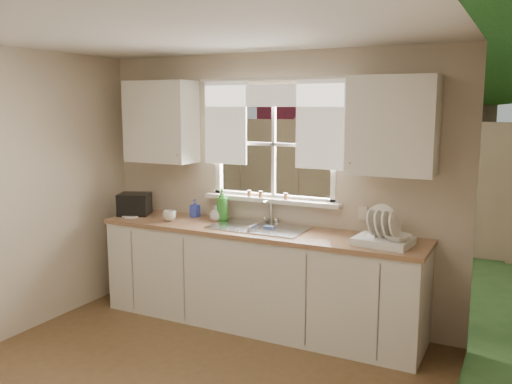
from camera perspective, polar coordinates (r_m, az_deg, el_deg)
The scene contains 20 objects.
room_walls at distance 3.41m, azimuth -13.22°, elevation -4.30°, with size 3.62×4.02×2.50m.
ceiling at distance 3.40m, azimuth -13.29°, elevation 17.11°, with size 3.60×4.00×0.02m, color silver.
window at distance 5.10m, azimuth 1.79°, elevation 3.18°, with size 1.38×0.16×1.06m.
curtains at distance 5.02m, azimuth 1.56°, elevation 8.21°, with size 1.50×0.03×0.81m.
base_cabinets at distance 5.03m, azimuth 0.16°, elevation -9.15°, with size 3.00×0.62×0.87m, color silver.
countertop at distance 4.91m, azimuth 0.16°, elevation -4.10°, with size 3.04×0.65×0.04m, color #966D4B.
upper_cabinet_left at distance 5.51m, azimuth -9.96°, elevation 7.29°, with size 0.70×0.33×0.80m, color silver.
upper_cabinet_right at distance 4.53m, azimuth 14.22°, elevation 6.78°, with size 0.70×0.33×0.80m, color silver.
wall_outlet at distance 4.84m, azimuth 11.17°, elevation -2.18°, with size 0.08×0.01×0.12m, color beige.
sill_jars at distance 5.11m, azimuth 0.94°, elevation -0.27°, with size 0.42×0.04×0.06m.
backyard at distance 11.21m, azimuth 19.41°, elevation 16.04°, with size 20.00×10.00×6.13m.
sink at distance 4.95m, azimuth 0.32°, elevation -4.61°, with size 0.88×0.52×0.40m.
dish_rack at distance 4.46m, azimuth 13.23°, elevation -4.50°, with size 0.47×0.38×0.31m.
bowl at distance 4.38m, azimuth 14.65°, elevation -4.65°, with size 0.20×0.20×0.05m, color beige.
soap_bottle_a at distance 5.22m, azimuth -3.58°, elevation -1.31°, with size 0.12×0.12×0.32m, color #318D2E.
soap_bottle_b at distance 5.43m, azimuth -6.45°, elevation -1.71°, with size 0.08×0.08×0.18m, color #3345C1.
soap_bottle_c at distance 5.23m, azimuth -4.28°, elevation -2.24°, with size 0.12×0.12×0.15m, color beige.
saucer at distance 5.56m, azimuth -13.04°, elevation -2.50°, with size 0.17×0.17×0.01m, color white.
cup at distance 5.28m, azimuth -9.10°, elevation -2.50°, with size 0.13×0.13×0.10m, color beige.
black_appliance at distance 5.64m, azimuth -12.67°, elevation -1.25°, with size 0.30×0.26×0.22m, color black.
Camera 1 is at (2.15, -2.59, 2.01)m, focal length 38.00 mm.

